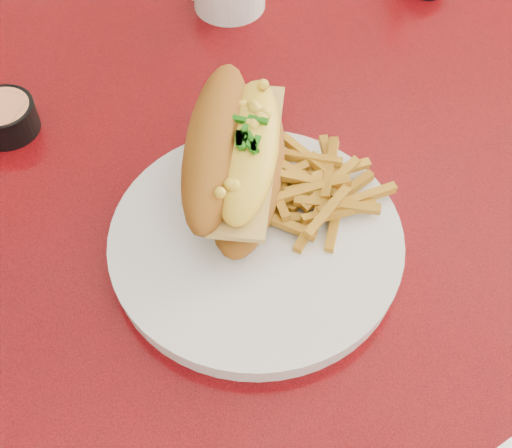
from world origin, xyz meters
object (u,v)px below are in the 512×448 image
fork (256,171)px  sauce_cup_left (5,116)px  booth_bench_far (87,50)px  diner_table (305,200)px  mac_hoagie (236,154)px  dinner_plate (256,243)px

fork → sauce_cup_left: 0.28m
fork → booth_bench_far: bearing=4.9°
diner_table → mac_hoagie: size_ratio=5.44×
mac_hoagie → fork: mac_hoagie is taller
dinner_plate → mac_hoagie: mac_hoagie is taller
booth_bench_far → mac_hoagie: bearing=-98.7°
dinner_plate → diner_table: bearing=38.9°
dinner_plate → fork: bearing=57.4°
diner_table → dinner_plate: bearing=-141.1°
diner_table → booth_bench_far: 0.87m
dinner_plate → sauce_cup_left: (-0.14, 0.27, 0.01)m
booth_bench_far → dinner_plate: 1.07m
diner_table → booth_bench_far: bearing=90.0°
booth_bench_far → fork: 1.01m
diner_table → sauce_cup_left: sauce_cup_left is taller
booth_bench_far → sauce_cup_left: size_ratio=14.33×
diner_table → dinner_plate: size_ratio=3.51×
sauce_cup_left → mac_hoagie: bearing=-52.7°
sauce_cup_left → dinner_plate: bearing=-63.4°
booth_bench_far → sauce_cup_left: 0.88m
diner_table → booth_bench_far: size_ratio=1.03×
mac_hoagie → fork: (0.02, 0.00, -0.04)m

